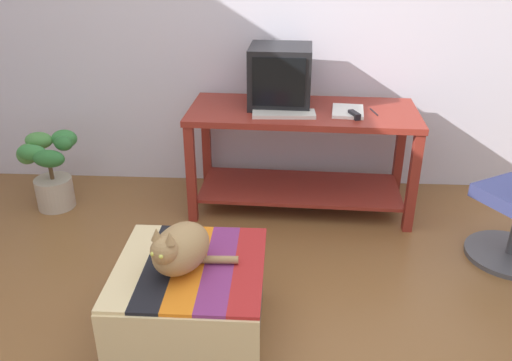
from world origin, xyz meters
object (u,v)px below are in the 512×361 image
Objects in this scene: potted_plant at (50,170)px; stapler at (354,115)px; desk at (302,141)px; book at (348,111)px; ottoman_with_blanket at (192,300)px; tv_monitor at (280,77)px; cat at (180,249)px; keyboard at (284,114)px.

stapler reaches higher than potted_plant.
stapler reaches higher than desk.
ottoman_with_blanket is (-0.83, -1.30, -0.53)m from book.
book is 0.10m from stapler.
cat is (-0.41, -1.48, -0.39)m from tv_monitor.
stapler is at bearing -24.31° from desk.
ottoman_with_blanket is at bearing -102.68° from tv_monitor.
cat is (-0.57, -1.39, 0.02)m from desk.
keyboard is 1.35m from cat.
tv_monitor reaches higher than desk.
potted_plant is (-1.61, 0.02, -0.45)m from keyboard.
desk is at bearing 174.28° from book.
tv_monitor is 1.01× the size of cat.
stapler is (0.86, 1.20, 0.54)m from ottoman_with_blanket.
stapler is (2.05, -0.04, 0.45)m from potted_plant.
potted_plant is at bearing -170.44° from tv_monitor.
desk is 0.30m from keyboard.
desk is at bearing 68.33° from ottoman_with_blanket.
book is at bearing 8.51° from keyboard.
ottoman_with_blanket is at bearing -46.04° from potted_plant.
keyboard is at bearing 71.23° from ottoman_with_blanket.
keyboard is 1.39m from ottoman_with_blanket.
keyboard is 0.57× the size of ottoman_with_blanket.
ottoman_with_blanket is (-0.41, -1.22, -0.53)m from keyboard.
desk is 0.43m from stapler.
desk is 1.51m from cat.
tv_monitor is 1.05× the size of keyboard.
desk is 0.45m from tv_monitor.
potted_plant is at bearing 176.96° from keyboard.
cat is (-0.44, -1.26, -0.21)m from keyboard.
cat is at bearing -129.51° from ottoman_with_blanket.
desk is at bearing 45.58° from keyboard.
tv_monitor is 0.56m from stapler.
desk is 1.49m from ottoman_with_blanket.
desk is 5.79× the size of book.
tv_monitor is 3.80× the size of stapler.
tv_monitor reaches higher than stapler.
tv_monitor is 0.29m from keyboard.
tv_monitor is 0.75× the size of potted_plant.
cat is at bearing -47.58° from potted_plant.
ottoman_with_blanket is at bearing -116.58° from book.
tv_monitor is at bearing 7.27° from potted_plant.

